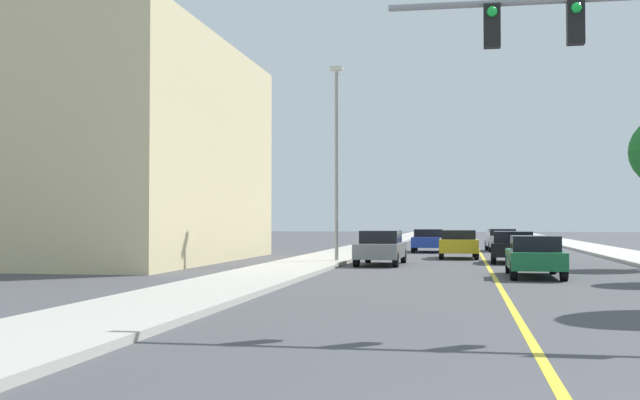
% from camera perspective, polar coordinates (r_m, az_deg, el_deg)
% --- Properties ---
extents(ground, '(192.00, 192.00, 0.00)m').
position_cam_1_polar(ground, '(47.88, 11.50, -3.76)').
color(ground, '#47474C').
extents(sidewalk_left, '(3.08, 168.00, 0.15)m').
position_cam_1_polar(sidewalk_left, '(48.30, 2.48, -3.68)').
color(sidewalk_left, '#B2ADA3').
rests_on(sidewalk_left, ground).
extents(sidewalk_right, '(3.08, 168.00, 0.15)m').
position_cam_1_polar(sidewalk_right, '(48.63, 20.47, -3.57)').
color(sidewalk_right, beige).
rests_on(sidewalk_right, ground).
extents(lane_marking_center, '(0.16, 144.00, 0.01)m').
position_cam_1_polar(lane_marking_center, '(47.88, 11.50, -3.76)').
color(lane_marking_center, yellow).
rests_on(lane_marking_center, ground).
extents(building_left_near, '(17.49, 17.80, 10.20)m').
position_cam_1_polar(building_left_near, '(39.91, -18.97, 3.17)').
color(building_left_near, beige).
rests_on(building_left_near, ground).
extents(street_lamp, '(0.56, 0.28, 8.63)m').
position_cam_1_polar(street_lamp, '(35.03, 1.20, 3.40)').
color(street_lamp, gray).
rests_on(street_lamp, sidewalk_left).
extents(car_blue, '(2.00, 4.55, 1.39)m').
position_cam_1_polar(car_blue, '(48.55, 7.87, -2.89)').
color(car_blue, '#1E389E').
rests_on(car_blue, ground).
extents(car_gray, '(1.91, 4.60, 1.47)m').
position_cam_1_polar(car_gray, '(33.98, 4.43, -3.42)').
color(car_gray, slate).
rests_on(car_gray, ground).
extents(car_green, '(1.81, 4.61, 1.39)m').
position_cam_1_polar(car_green, '(27.45, 15.25, -3.91)').
color(car_green, '#196638').
rests_on(car_green, ground).
extents(car_black, '(2.11, 4.42, 1.42)m').
position_cam_1_polar(car_black, '(36.72, 13.78, -3.26)').
color(car_black, black).
rests_on(car_black, ground).
extents(car_silver, '(1.96, 4.14, 1.40)m').
position_cam_1_polar(car_silver, '(50.71, 12.99, -2.79)').
color(car_silver, '#BCBCC1').
rests_on(car_silver, ground).
extents(car_yellow, '(1.96, 3.92, 1.43)m').
position_cam_1_polar(car_yellow, '(40.40, 9.97, -3.11)').
color(car_yellow, gold).
rests_on(car_yellow, ground).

